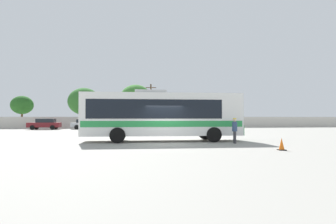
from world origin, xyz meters
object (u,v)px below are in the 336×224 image
object	(u,v)px
coach_bus_white_green	(160,114)
parked_car_leftmost_maroon	(45,124)
roadside_tree_midleft	(84,101)
utility_pole_near	(151,105)
attendant_by_bus_door	(235,129)
roadside_tree_midright	(136,98)
traffic_cone_on_apron	(282,144)
parked_car_second_silver	(87,124)
roadside_tree_left	(22,105)

from	to	relation	value
coach_bus_white_green	parked_car_leftmost_maroon	world-z (taller)	coach_bus_white_green
roadside_tree_midleft	utility_pole_near	bearing A→B (deg)	-15.78
attendant_by_bus_door	roadside_tree_midright	world-z (taller)	roadside_tree_midright
utility_pole_near	traffic_cone_on_apron	size ratio (longest dim) A/B	11.57
coach_bus_white_green	roadside_tree_midright	bearing A→B (deg)	90.85
attendant_by_bus_door	parked_car_second_silver	bearing A→B (deg)	116.40
attendant_by_bus_door	roadside_tree_midleft	bearing A→B (deg)	112.34
attendant_by_bus_door	utility_pole_near	bearing A→B (deg)	94.81
roadside_tree_left	roadside_tree_midright	world-z (taller)	roadside_tree_midright
utility_pole_near	parked_car_second_silver	bearing A→B (deg)	-149.48
parked_car_leftmost_maroon	roadside_tree_midright	size ratio (longest dim) A/B	0.58
parked_car_leftmost_maroon	roadside_tree_midleft	bearing A→B (deg)	66.60
parked_car_second_silver	roadside_tree_left	bearing A→B (deg)	146.83
parked_car_second_silver	traffic_cone_on_apron	xyz separation A→B (m)	(13.42, -29.33, -0.46)
roadside_tree_left	roadside_tree_midright	distance (m)	18.79
parked_car_second_silver	roadside_tree_midright	bearing A→B (deg)	48.53
coach_bus_white_green	parked_car_second_silver	xyz separation A→B (m)	(-7.90, 22.79, -1.17)
roadside_tree_midleft	roadside_tree_midright	xyz separation A→B (m)	(9.02, -0.66, 0.65)
roadside_tree_left	parked_car_leftmost_maroon	bearing A→B (deg)	-54.30
parked_car_second_silver	attendant_by_bus_door	bearing A→B (deg)	-63.60
roadside_tree_midright	traffic_cone_on_apron	world-z (taller)	roadside_tree_midright
parked_car_leftmost_maroon	roadside_tree_left	bearing A→B (deg)	125.70
coach_bus_white_green	roadside_tree_midleft	size ratio (longest dim) A/B	1.64
parked_car_leftmost_maroon	traffic_cone_on_apron	distance (m)	34.66
coach_bus_white_green	roadside_tree_midright	distance (m)	31.38
roadside_tree_left	roadside_tree_midright	xyz separation A→B (m)	(18.70, 1.06, 1.44)
utility_pole_near	traffic_cone_on_apron	xyz separation A→B (m)	(3.52, -35.17, -3.57)
coach_bus_white_green	parked_car_second_silver	size ratio (longest dim) A/B	2.47
roadside_tree_midleft	roadside_tree_left	bearing A→B (deg)	-169.92
attendant_by_bus_door	roadside_tree_midright	size ratio (longest dim) A/B	0.22
attendant_by_bus_door	roadside_tree_midleft	distance (m)	37.24
roadside_tree_left	roadside_tree_midleft	size ratio (longest dim) A/B	0.76
coach_bus_white_green	traffic_cone_on_apron	distance (m)	8.71
utility_pole_near	roadside_tree_midright	world-z (taller)	roadside_tree_midright
coach_bus_white_green	roadside_tree_midright	size ratio (longest dim) A/B	1.50
coach_bus_white_green	attendant_by_bus_door	size ratio (longest dim) A/B	6.81
roadside_tree_left	utility_pole_near	bearing A→B (deg)	-4.11
attendant_by_bus_door	roadside_tree_midright	distance (m)	34.27
coach_bus_white_green	roadside_tree_midright	world-z (taller)	roadside_tree_midright
coach_bus_white_green	attendant_by_bus_door	xyz separation A→B (m)	(4.61, -2.42, -0.99)
traffic_cone_on_apron	coach_bus_white_green	bearing A→B (deg)	130.16
attendant_by_bus_door	roadside_tree_midleft	world-z (taller)	roadside_tree_midleft
roadside_tree_midright	roadside_tree_midleft	bearing A→B (deg)	175.82
attendant_by_bus_door	roadside_tree_midright	bearing A→B (deg)	98.58
utility_pole_near	roadside_tree_midright	xyz separation A→B (m)	(-2.46, 2.58, 1.29)
traffic_cone_on_apron	attendant_by_bus_door	bearing A→B (deg)	102.45
coach_bus_white_green	parked_car_second_silver	bearing A→B (deg)	109.13
utility_pole_near	roadside_tree_left	world-z (taller)	utility_pole_near
attendant_by_bus_door	utility_pole_near	distance (m)	31.29
utility_pole_near	roadside_tree_midright	distance (m)	3.79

